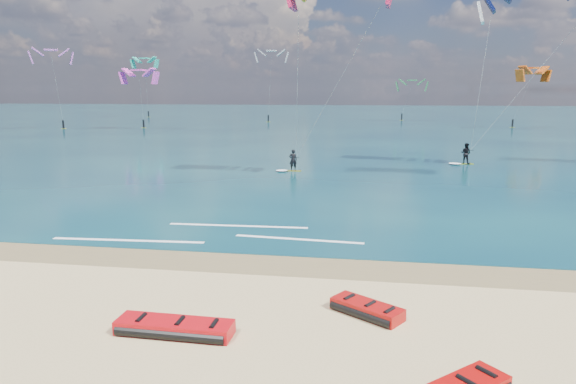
% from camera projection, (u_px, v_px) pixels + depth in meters
% --- Properties ---
extents(ground, '(320.00, 320.00, 0.00)m').
position_uv_depth(ground, '(300.00, 150.00, 55.82)').
color(ground, tan).
rests_on(ground, ground).
extents(wet_sand_strip, '(320.00, 2.40, 0.01)m').
position_uv_depth(wet_sand_strip, '(177.00, 259.00, 19.96)').
color(wet_sand_strip, brown).
rests_on(wet_sand_strip, ground).
extents(sea, '(320.00, 200.00, 0.04)m').
position_uv_depth(sea, '(336.00, 118.00, 117.83)').
color(sea, '#0B2D3F').
rests_on(sea, ground).
extents(packed_kite_left, '(3.44, 1.31, 0.44)m').
position_uv_depth(packed_kite_left, '(175.00, 334.00, 13.89)').
color(packed_kite_left, red).
rests_on(packed_kite_left, ground).
extents(packed_kite_mid, '(2.60, 2.27, 0.42)m').
position_uv_depth(packed_kite_mid, '(367.00, 315.00, 15.06)').
color(packed_kite_mid, '#B30E0C').
rests_on(packed_kite_mid, ground).
extents(kitesurfer_main, '(9.95, 5.98, 15.28)m').
position_uv_depth(kitesurfer_main, '(316.00, 69.00, 37.15)').
color(kitesurfer_main, yellow).
rests_on(kitesurfer_main, sea).
extents(kitesurfer_far, '(12.07, 5.14, 16.12)m').
position_uv_depth(kitesurfer_far, '(506.00, 62.00, 41.67)').
color(kitesurfer_far, '#A0D11F').
rests_on(kitesurfer_far, sea).
extents(shoreline_foam, '(13.60, 3.65, 0.01)m').
position_uv_depth(shoreline_foam, '(218.00, 235.00, 23.22)').
color(shoreline_foam, white).
rests_on(shoreline_foam, ground).
extents(distant_kites, '(82.59, 40.78, 13.69)m').
position_uv_depth(distant_kites, '(243.00, 93.00, 95.17)').
color(distant_kites, '#C54E11').
rests_on(distant_kites, ground).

